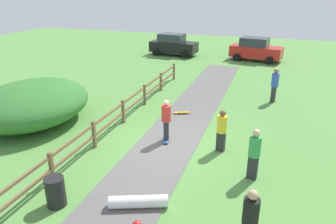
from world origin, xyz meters
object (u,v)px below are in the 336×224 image
object	(u,v)px
bystander_blue	(275,84)
bystander_black	(250,218)
bush_large	(32,103)
skater_fallen	(138,203)
skater_riding	(166,118)
bystander_yellow	(222,129)
parked_car_black	(173,45)
bystander_green	(254,152)
skateboard_loose	(182,112)
parked_car_red	(256,49)
trash_bin	(56,192)

from	to	relation	value
bystander_blue	bystander_black	world-z (taller)	bystander_blue
bush_large	skater_fallen	bearing A→B (deg)	-30.87
skater_riding	bystander_yellow	world-z (taller)	skater_riding
skater_fallen	bystander_black	size ratio (longest dim) A/B	1.00
parked_car_black	bystander_green	bearing A→B (deg)	-64.94
skateboard_loose	bystander_blue	world-z (taller)	bystander_blue
bush_large	skater_riding	distance (m)	6.42
skateboard_loose	bystander_yellow	distance (m)	4.07
skater_fallen	bystander_green	size ratio (longest dim) A/B	0.96
bystander_black	skateboard_loose	bearing A→B (deg)	116.45
skater_riding	parked_car_red	xyz separation A→B (m)	(2.26, 16.59, -0.04)
skater_riding	skateboard_loose	world-z (taller)	skater_riding
skateboard_loose	bystander_yellow	world-z (taller)	bystander_yellow
bystander_blue	bystander_green	size ratio (longest dim) A/B	1.05
trash_bin	skater_riding	bearing A→B (deg)	71.06
trash_bin	bystander_black	world-z (taller)	bystander_black
skateboard_loose	bystander_black	xyz separation A→B (m)	(3.92, -7.89, 0.85)
trash_bin	bystander_black	xyz separation A→B (m)	(5.39, 0.02, 0.49)
skater_fallen	bystander_green	distance (m)	4.01
skater_fallen	skateboard_loose	world-z (taller)	skater_fallen
bystander_yellow	bystander_black	distance (m)	4.98
parked_car_black	skater_riding	bearing A→B (deg)	-73.26
bystander_yellow	skater_fallen	bearing A→B (deg)	-110.90
skater_riding	bystander_blue	distance (m)	7.47
skater_riding	skater_fallen	bearing A→B (deg)	-81.61
skateboard_loose	parked_car_red	distance (m)	13.83
bystander_yellow	parked_car_black	world-z (taller)	parked_car_black
skater_riding	bystander_yellow	distance (m)	2.25
skater_riding	parked_car_red	world-z (taller)	parked_car_red
bush_large	bystander_blue	xyz separation A→B (m)	(10.42, 6.41, 0.09)
skater_fallen	parked_car_black	xyz separation A→B (m)	(-5.63, 20.91, 0.76)
bystander_green	parked_car_black	distance (m)	20.17
skater_fallen	skateboard_loose	xyz separation A→B (m)	(-0.85, 7.34, -0.11)
bystander_yellow	bystander_blue	bearing A→B (deg)	74.70
trash_bin	bystander_green	world-z (taller)	bystander_green
bush_large	skateboard_loose	bearing A→B (deg)	26.67
skateboard_loose	bystander_blue	bearing A→B (deg)	37.98
bystander_green	parked_car_red	xyz separation A→B (m)	(-1.29, 18.28, -0.02)
bystander_black	parked_car_red	distance (m)	21.51
bystander_black	bystander_yellow	bearing A→B (deg)	107.14
bush_large	bystander_black	size ratio (longest dim) A/B	3.30
bush_large	parked_car_red	distance (m)	18.82
bystander_yellow	parked_car_black	bearing A→B (deg)	113.42
parked_car_red	skater_fallen	bearing A→B (deg)	-94.45
trash_bin	bystander_black	size ratio (longest dim) A/B	0.53
trash_bin	skateboard_loose	world-z (taller)	trash_bin
bystander_blue	bystander_green	xyz separation A→B (m)	(-0.45, -7.99, -0.06)
bystander_black	bystander_green	world-z (taller)	bystander_green
skater_fallen	bystander_blue	distance (m)	11.18
trash_bin	skater_fallen	xyz separation A→B (m)	(2.32, 0.57, -0.25)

